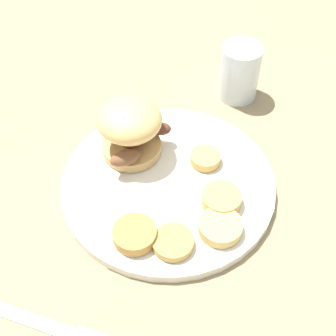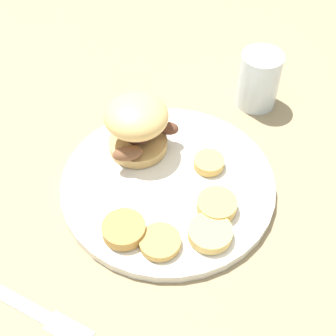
{
  "view_description": "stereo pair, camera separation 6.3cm",
  "coord_description": "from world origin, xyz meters",
  "px_view_note": "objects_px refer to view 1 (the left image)",
  "views": [
    {
      "loc": [
        -0.06,
        0.41,
        0.52
      ],
      "look_at": [
        0.0,
        0.0,
        0.04
      ],
      "focal_mm": 50.0,
      "sensor_mm": 36.0,
      "label": 1
    },
    {
      "loc": [
        -0.12,
        0.39,
        0.52
      ],
      "look_at": [
        0.0,
        0.0,
        0.04
      ],
      "focal_mm": 50.0,
      "sensor_mm": 36.0,
      "label": 2
    }
  ],
  "objects_px": {
    "dinner_plate": "(168,183)",
    "fork": "(55,328)",
    "drinking_glass": "(239,72)",
    "sandwich": "(130,128)"
  },
  "relations": [
    {
      "from": "dinner_plate",
      "to": "fork",
      "type": "distance_m",
      "value": 0.24
    },
    {
      "from": "dinner_plate",
      "to": "fork",
      "type": "height_order",
      "value": "dinner_plate"
    },
    {
      "from": "fork",
      "to": "drinking_glass",
      "type": "distance_m",
      "value": 0.47
    },
    {
      "from": "dinner_plate",
      "to": "sandwich",
      "type": "bearing_deg",
      "value": -38.87
    },
    {
      "from": "fork",
      "to": "drinking_glass",
      "type": "bearing_deg",
      "value": -112.72
    },
    {
      "from": "sandwich",
      "to": "drinking_glass",
      "type": "bearing_deg",
      "value": -131.35
    },
    {
      "from": "fork",
      "to": "drinking_glass",
      "type": "xyz_separation_m",
      "value": [
        -0.18,
        -0.43,
        0.04
      ]
    },
    {
      "from": "dinner_plate",
      "to": "fork",
      "type": "xyz_separation_m",
      "value": [
        0.1,
        0.22,
        -0.01
      ]
    },
    {
      "from": "fork",
      "to": "drinking_glass",
      "type": "relative_size",
      "value": 1.77
    },
    {
      "from": "dinner_plate",
      "to": "drinking_glass",
      "type": "xyz_separation_m",
      "value": [
        -0.09,
        -0.21,
        0.04
      ]
    }
  ]
}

